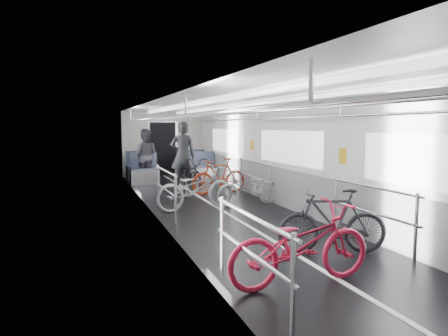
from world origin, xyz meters
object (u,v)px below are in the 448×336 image
object	(u,v)px
bike_right_mid	(249,188)
bike_aisle	(192,173)
bike_left_far	(196,188)
bike_right_far	(219,176)
person_seated	(145,156)
person_standing	(183,155)
bike_left_near	(301,244)
bike_right_near	(332,221)

from	to	relation	value
bike_right_mid	bike_aisle	size ratio (longest dim) A/B	0.90
bike_left_far	bike_aisle	size ratio (longest dim) A/B	1.03
bike_right_far	person_seated	distance (m)	3.30
bike_aisle	person_standing	xyz separation A→B (m)	(-0.24, 0.10, 0.53)
bike_aisle	bike_left_far	bearing A→B (deg)	-105.21
bike_aisle	bike_left_near	bearing A→B (deg)	-96.99
bike_right_mid	bike_left_far	bearing A→B (deg)	-92.84
bike_left_far	bike_right_near	xyz separation A→B (m)	(1.05, -3.67, -0.01)
bike_right_far	bike_right_near	bearing A→B (deg)	-9.95
bike_right_near	bike_aisle	world-z (taller)	bike_right_near
bike_right_far	bike_right_mid	bearing A→B (deg)	-4.13
bike_right_near	bike_right_far	xyz separation A→B (m)	(0.12, 5.42, 0.01)
bike_left_near	bike_left_far	bearing A→B (deg)	-1.03
bike_left_far	bike_right_mid	world-z (taller)	bike_left_far
person_standing	bike_left_near	bearing A→B (deg)	101.68
bike_left_near	person_seated	distance (m)	9.17
bike_left_near	bike_right_near	xyz separation A→B (m)	(1.05, 0.87, -0.01)
bike_right_near	bike_right_far	distance (m)	5.42
bike_right_near	person_seated	distance (m)	8.42
bike_right_mid	person_seated	xyz separation A→B (m)	(-1.73, 4.59, 0.46)
bike_aisle	person_seated	xyz separation A→B (m)	(-1.11, 1.74, 0.41)
bike_aisle	bike_right_far	bearing A→B (deg)	-68.34
bike_left_far	bike_right_far	distance (m)	2.11
bike_right_mid	bike_right_near	bearing A→B (deg)	-7.74
bike_right_near	person_seated	size ratio (longest dim) A/B	0.91
bike_left_far	bike_right_near	world-z (taller)	bike_left_far
bike_left_far	person_standing	size ratio (longest dim) A/B	0.93
bike_right_mid	bike_aisle	xyz separation A→B (m)	(-0.62, 2.85, 0.05)
bike_left_far	bike_right_near	distance (m)	3.82
bike_left_far	person_seated	distance (m)	4.65
bike_left_near	bike_left_far	distance (m)	4.53
bike_left_near	person_standing	world-z (taller)	person_standing
bike_right_near	bike_aisle	distance (m)	6.55
bike_left_near	bike_right_mid	bearing A→B (deg)	-17.09
bike_left_near	person_seated	size ratio (longest dim) A/B	1.05
bike_left_near	bike_right_far	distance (m)	6.40
bike_right_far	person_standing	xyz separation A→B (m)	(-0.72, 1.22, 0.51)
bike_right_mid	person_seated	world-z (taller)	person_seated
bike_left_near	bike_right_near	world-z (taller)	bike_left_near
bike_right_far	person_seated	bearing A→B (deg)	-159.62
bike_left_near	person_standing	bearing A→B (deg)	-4.51
bike_left_far	person_seated	world-z (taller)	person_seated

